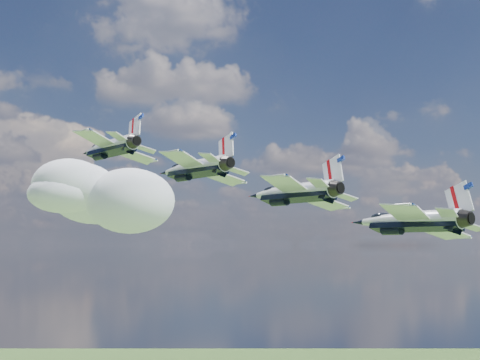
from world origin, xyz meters
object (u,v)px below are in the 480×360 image
object	(u,v)px
jet_2	(291,192)
jet_3	(406,221)
jet_0	(108,148)
jet_1	(193,168)

from	to	relation	value
jet_2	jet_3	xyz separation A→B (m)	(8.36, -7.12, -2.90)
jet_2	jet_3	size ratio (longest dim) A/B	1.00
jet_0	jet_1	xyz separation A→B (m)	(8.36, -7.12, -2.90)
jet_0	jet_3	distance (m)	34.08
jet_2	jet_3	bearing A→B (deg)	-64.55
jet_1	jet_2	distance (m)	11.36
jet_0	jet_2	size ratio (longest dim) A/B	1.00
jet_1	jet_3	size ratio (longest dim) A/B	1.00
jet_0	jet_2	bearing A→B (deg)	-64.55
jet_0	jet_1	size ratio (longest dim) A/B	1.00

